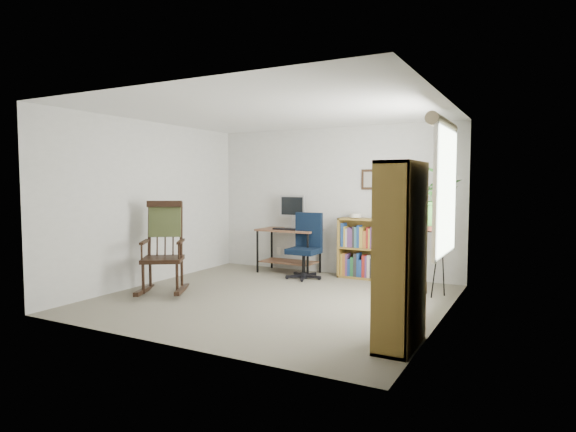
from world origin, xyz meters
The scene contains 18 objects.
floor centered at (0.00, 0.00, 0.00)m, with size 4.20×4.00×0.00m, color gray.
ceiling centered at (0.00, 0.00, 2.40)m, with size 4.20×4.00×0.00m, color white.
wall_back centered at (0.00, 2.00, 1.20)m, with size 4.20×0.00×2.40m, color silver.
wall_front centered at (0.00, -2.00, 1.20)m, with size 4.20×0.00×2.40m, color silver.
wall_left centered at (-2.10, 0.00, 1.20)m, with size 0.00×4.00×2.40m, color silver.
wall_right centered at (2.10, 0.00, 1.20)m, with size 0.00×4.00×2.40m, color silver.
window centered at (2.06, 0.30, 1.40)m, with size 0.12×1.20×1.50m, color white, non-canonical shape.
desk centered at (-0.68, 1.70, 0.36)m, with size 1.01×0.56×0.73m, color brown, non-canonical shape.
monitor centered at (-0.68, 1.84, 1.01)m, with size 0.46×0.16×0.56m, color #AEAEB2, non-canonical shape.
keyboard centered at (-0.68, 1.58, 0.74)m, with size 0.40×0.15×0.03m, color black.
office_chair centered at (-0.23, 1.36, 0.52)m, with size 0.57×0.57×1.04m, color black, non-canonical shape.
rocking_chair centered at (-1.49, -0.42, 0.63)m, with size 0.66×1.09×1.27m, color black, non-canonical shape.
low_bookshelf centered at (0.64, 1.82, 0.47)m, with size 0.90×0.30×0.95m, color olive, non-canonical shape.
tall_bookshelf centered at (1.92, -1.03, 0.85)m, with size 0.32×0.74×1.69m, color olive, non-canonical shape.
plant_stand centered at (1.80, 1.15, 0.51)m, with size 0.28×0.28×1.01m, color black, non-canonical shape.
spider_plant centered at (1.80, 1.15, 1.67)m, with size 1.69×1.88×1.46m, color #2B6624.
potted_plant_small centered at (0.92, 1.83, 1.00)m, with size 0.13×0.24×0.11m, color #2B6624.
framed_picture centered at (0.64, 1.97, 1.55)m, with size 0.32×0.04×0.32m, color black, non-canonical shape.
Camera 1 is at (3.05, -5.32, 1.50)m, focal length 30.00 mm.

